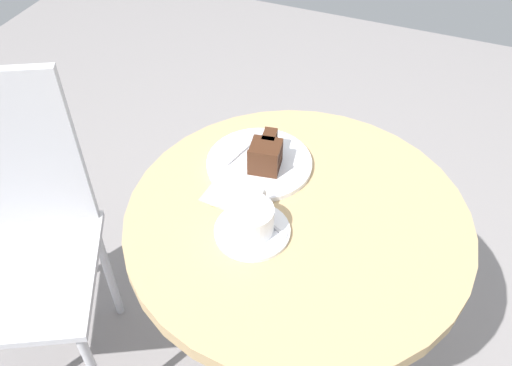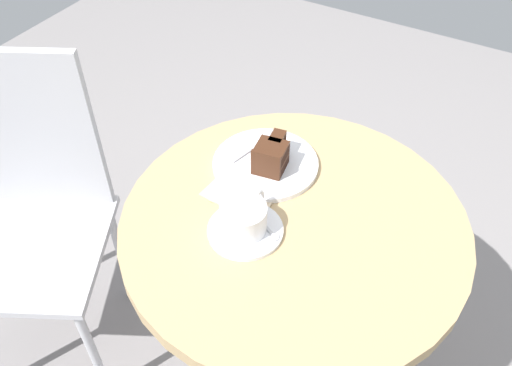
% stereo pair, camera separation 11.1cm
% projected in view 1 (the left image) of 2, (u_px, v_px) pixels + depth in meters
% --- Properties ---
extents(cafe_table, '(0.71, 0.71, 0.70)m').
position_uv_depth(cafe_table, '(295.00, 252.00, 1.18)').
color(cafe_table, tan).
rests_on(cafe_table, ground).
extents(saucer, '(0.15, 0.15, 0.01)m').
position_uv_depth(saucer, '(252.00, 231.00, 1.06)').
color(saucer, white).
rests_on(saucer, cafe_table).
extents(coffee_cup, '(0.12, 0.09, 0.06)m').
position_uv_depth(coffee_cup, '(251.00, 218.00, 1.04)').
color(coffee_cup, white).
rests_on(coffee_cup, saucer).
extents(teaspoon, '(0.06, 0.10, 0.00)m').
position_uv_depth(teaspoon, '(273.00, 226.00, 1.06)').
color(teaspoon, '#B7B7BC').
rests_on(teaspoon, saucer).
extents(cake_plate, '(0.23, 0.23, 0.01)m').
position_uv_depth(cake_plate, '(259.00, 163.00, 1.20)').
color(cake_plate, white).
rests_on(cake_plate, cafe_table).
extents(cake_slice, '(0.10, 0.07, 0.07)m').
position_uv_depth(cake_slice, '(266.00, 155.00, 1.17)').
color(cake_slice, black).
rests_on(cake_slice, cake_plate).
extents(fork, '(0.14, 0.05, 0.00)m').
position_uv_depth(fork, '(250.00, 144.00, 1.23)').
color(fork, '#B7B7BC').
rests_on(fork, cake_plate).
extents(napkin, '(0.14, 0.15, 0.00)m').
position_uv_depth(napkin, '(244.00, 192.00, 1.14)').
color(napkin, beige).
rests_on(napkin, cafe_table).
extents(cafe_chair, '(0.51, 0.51, 0.90)m').
position_uv_depth(cafe_chair, '(13.00, 223.00, 1.31)').
color(cafe_chair, '#BCBCC1').
rests_on(cafe_chair, ground).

